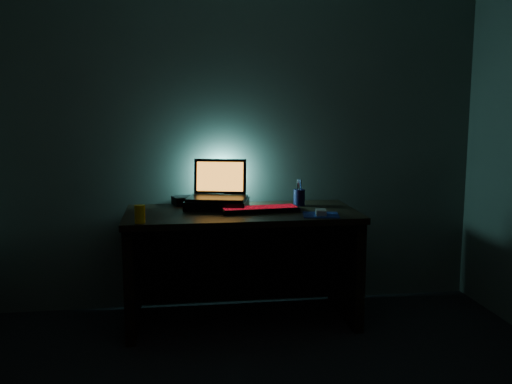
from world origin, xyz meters
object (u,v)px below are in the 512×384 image
laptop (218,189)px  router (186,200)px  mouse (321,212)px  keyboard (260,209)px  pen_cup (299,198)px  juice_glass (140,214)px

laptop → router: bearing=163.7°
mouse → router: 0.97m
keyboard → mouse: mouse is taller
keyboard → mouse: 0.40m
pen_cup → juice_glass: 1.13m
mouse → juice_glass: 1.11m
router → mouse: bearing=-47.0°
keyboard → juice_glass: bearing=-166.8°
laptop → pen_cup: bearing=11.0°
mouse → router: bearing=158.7°
mouse → pen_cup: pen_cup is taller
juice_glass → router: juice_glass is taller
mouse → juice_glass: juice_glass is taller
keyboard → router: bearing=139.0°
juice_glass → mouse: bearing=4.0°
laptop → pen_cup: (0.55, -0.03, -0.06)m
juice_glass → router: size_ratio=0.53×
pen_cup → router: 0.79m
laptop → mouse: size_ratio=4.16×
router → pen_cup: bearing=-26.7°
pen_cup → juice_glass: size_ratio=1.05×
keyboard → pen_cup: pen_cup is taller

